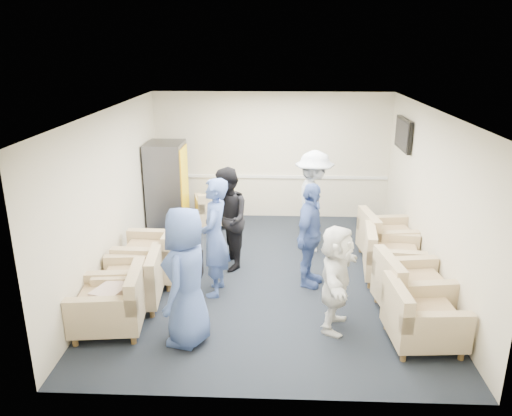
{
  "coord_description": "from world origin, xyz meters",
  "views": [
    {
      "loc": [
        0.1,
        -7.46,
        3.66
      ],
      "look_at": [
        -0.22,
        0.2,
        1.11
      ],
      "focal_mm": 35.0,
      "sensor_mm": 36.0,
      "label": 1
    }
  ],
  "objects_px": {
    "armchair_right_midfar": "(389,259)",
    "person_back_right": "(313,202)",
    "armchair_right_midnear": "(410,290)",
    "person_front_left": "(186,277)",
    "armchair_corner": "(217,211)",
    "armchair_left_near": "(113,305)",
    "armchair_left_mid": "(134,284)",
    "vending_machine": "(167,186)",
    "person_back_left": "(227,219)",
    "armchair_right_far": "(386,240)",
    "person_mid_left": "(215,238)",
    "person_front_right": "(336,278)",
    "armchair_left_far": "(154,257)",
    "person_mid_right": "(310,235)",
    "armchair_right_near": "(420,319)"
  },
  "relations": [
    {
      "from": "armchair_right_far",
      "to": "armchair_corner",
      "type": "distance_m",
      "value": 3.55
    },
    {
      "from": "armchair_left_mid",
      "to": "armchair_left_far",
      "type": "height_order",
      "value": "armchair_left_far"
    },
    {
      "from": "armchair_right_near",
      "to": "armchair_corner",
      "type": "height_order",
      "value": "armchair_right_near"
    },
    {
      "from": "armchair_right_near",
      "to": "person_front_right",
      "type": "bearing_deg",
      "value": 67.45
    },
    {
      "from": "person_front_left",
      "to": "vending_machine",
      "type": "bearing_deg",
      "value": -153.43
    },
    {
      "from": "armchair_left_near",
      "to": "armchair_right_midfar",
      "type": "bearing_deg",
      "value": 106.22
    },
    {
      "from": "armchair_right_midfar",
      "to": "person_back_right",
      "type": "distance_m",
      "value": 1.75
    },
    {
      "from": "armchair_left_far",
      "to": "person_mid_right",
      "type": "bearing_deg",
      "value": 90.06
    },
    {
      "from": "armchair_left_far",
      "to": "person_mid_right",
      "type": "distance_m",
      "value": 2.52
    },
    {
      "from": "armchair_right_midnear",
      "to": "armchair_corner",
      "type": "bearing_deg",
      "value": 33.85
    },
    {
      "from": "person_mid_left",
      "to": "person_mid_right",
      "type": "relative_size",
      "value": 1.09
    },
    {
      "from": "armchair_left_near",
      "to": "person_back_left",
      "type": "xyz_separation_m",
      "value": [
        1.32,
        2.0,
        0.51
      ]
    },
    {
      "from": "armchair_right_near",
      "to": "person_back_left",
      "type": "height_order",
      "value": "person_back_left"
    },
    {
      "from": "armchair_left_near",
      "to": "armchair_left_mid",
      "type": "relative_size",
      "value": 1.05
    },
    {
      "from": "armchair_left_mid",
      "to": "armchair_right_midnear",
      "type": "xyz_separation_m",
      "value": [
        3.92,
        -0.1,
        0.03
      ]
    },
    {
      "from": "vending_machine",
      "to": "person_back_left",
      "type": "height_order",
      "value": "vending_machine"
    },
    {
      "from": "person_mid_left",
      "to": "person_back_left",
      "type": "distance_m",
      "value": 0.92
    },
    {
      "from": "armchair_right_midfar",
      "to": "armchair_right_far",
      "type": "height_order",
      "value": "armchair_right_far"
    },
    {
      "from": "armchair_right_midnear",
      "to": "armchair_right_midfar",
      "type": "distance_m",
      "value": 1.11
    },
    {
      "from": "person_front_right",
      "to": "armchair_left_mid",
      "type": "bearing_deg",
      "value": 94.21
    },
    {
      "from": "armchair_right_midfar",
      "to": "person_back_right",
      "type": "height_order",
      "value": "person_back_right"
    },
    {
      "from": "armchair_right_midfar",
      "to": "vending_machine",
      "type": "relative_size",
      "value": 0.55
    },
    {
      "from": "armchair_left_near",
      "to": "armchair_corner",
      "type": "distance_m",
      "value": 4.13
    },
    {
      "from": "armchair_left_near",
      "to": "person_front_left",
      "type": "height_order",
      "value": "person_front_left"
    },
    {
      "from": "person_front_left",
      "to": "person_mid_right",
      "type": "height_order",
      "value": "person_front_left"
    },
    {
      "from": "armchair_corner",
      "to": "person_front_right",
      "type": "xyz_separation_m",
      "value": [
        2.03,
        -3.87,
        0.4
      ]
    },
    {
      "from": "person_front_left",
      "to": "armchair_right_midfar",
      "type": "bearing_deg",
      "value": 134.09
    },
    {
      "from": "armchair_right_midnear",
      "to": "person_back_right",
      "type": "bearing_deg",
      "value": 19.67
    },
    {
      "from": "armchair_corner",
      "to": "person_back_right",
      "type": "bearing_deg",
      "value": 133.79
    },
    {
      "from": "armchair_left_far",
      "to": "person_front_left",
      "type": "xyz_separation_m",
      "value": [
        0.85,
        -1.72,
        0.52
      ]
    },
    {
      "from": "armchair_right_midnear",
      "to": "person_front_left",
      "type": "bearing_deg",
      "value": 96.44
    },
    {
      "from": "armchair_right_near",
      "to": "person_front_right",
      "type": "xyz_separation_m",
      "value": [
        -1.03,
        0.34,
        0.38
      ]
    },
    {
      "from": "armchair_right_midnear",
      "to": "vending_machine",
      "type": "xyz_separation_m",
      "value": [
        -4.08,
        3.29,
        0.52
      ]
    },
    {
      "from": "person_back_right",
      "to": "person_front_right",
      "type": "xyz_separation_m",
      "value": [
        0.12,
        -2.69,
        -0.2
      ]
    },
    {
      "from": "armchair_right_far",
      "to": "person_back_left",
      "type": "relative_size",
      "value": 0.6
    },
    {
      "from": "person_front_right",
      "to": "armchair_right_midnear",
      "type": "bearing_deg",
      "value": -56.66
    },
    {
      "from": "armchair_left_near",
      "to": "armchair_right_midfar",
      "type": "distance_m",
      "value": 4.29
    },
    {
      "from": "armchair_corner",
      "to": "person_mid_left",
      "type": "relative_size",
      "value": 0.55
    },
    {
      "from": "armchair_right_near",
      "to": "person_front_left",
      "type": "relative_size",
      "value": 0.52
    },
    {
      "from": "armchair_right_near",
      "to": "person_back_right",
      "type": "distance_m",
      "value": 3.29
    },
    {
      "from": "armchair_left_near",
      "to": "person_mid_right",
      "type": "relative_size",
      "value": 0.6
    },
    {
      "from": "person_mid_left",
      "to": "person_back_right",
      "type": "bearing_deg",
      "value": 142.22
    },
    {
      "from": "armchair_right_far",
      "to": "armchair_left_near",
      "type": "bearing_deg",
      "value": 113.26
    },
    {
      "from": "armchair_corner",
      "to": "person_back_left",
      "type": "distance_m",
      "value": 2.14
    },
    {
      "from": "armchair_right_far",
      "to": "person_front_right",
      "type": "xyz_separation_m",
      "value": [
        -1.13,
        -2.26,
        0.36
      ]
    },
    {
      "from": "armchair_right_far",
      "to": "person_mid_left",
      "type": "distance_m",
      "value": 3.18
    },
    {
      "from": "person_mid_left",
      "to": "person_back_right",
      "type": "distance_m",
      "value": 2.37
    },
    {
      "from": "armchair_left_mid",
      "to": "armchair_right_midnear",
      "type": "distance_m",
      "value": 3.92
    },
    {
      "from": "armchair_left_far",
      "to": "person_back_left",
      "type": "height_order",
      "value": "person_back_left"
    },
    {
      "from": "armchair_corner",
      "to": "person_mid_right",
      "type": "distance_m",
      "value": 3.19
    }
  ]
}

